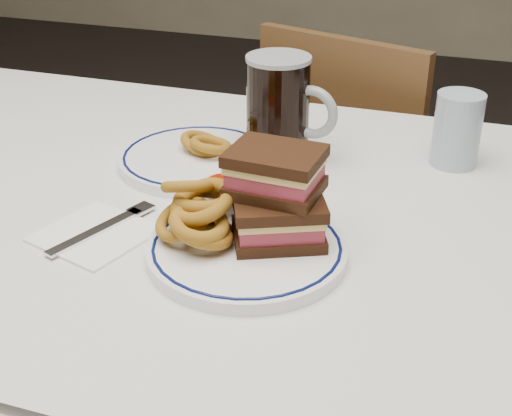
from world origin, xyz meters
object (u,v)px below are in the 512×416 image
(chair_far, at_px, (356,189))
(main_plate, at_px, (247,250))
(reuben_sandwich, at_px, (277,196))
(beer_mug, at_px, (280,108))
(far_plate, at_px, (197,158))

(chair_far, height_order, main_plate, chair_far)
(reuben_sandwich, bearing_deg, beer_mug, 106.10)
(chair_far, relative_size, beer_mug, 5.13)
(main_plate, height_order, reuben_sandwich, reuben_sandwich)
(reuben_sandwich, bearing_deg, chair_far, 92.61)
(main_plate, relative_size, far_plate, 1.01)
(main_plate, distance_m, far_plate, 0.28)
(chair_far, distance_m, main_plate, 0.86)
(chair_far, xyz_separation_m, reuben_sandwich, (0.04, -0.77, 0.37))
(reuben_sandwich, xyz_separation_m, beer_mug, (-0.07, 0.26, 0.01))
(chair_far, xyz_separation_m, far_plate, (-0.15, -0.57, 0.30))
(main_plate, distance_m, beer_mug, 0.30)
(main_plate, distance_m, reuben_sandwich, 0.08)
(main_plate, xyz_separation_m, beer_mug, (-0.05, 0.29, 0.07))
(chair_far, relative_size, main_plate, 3.45)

